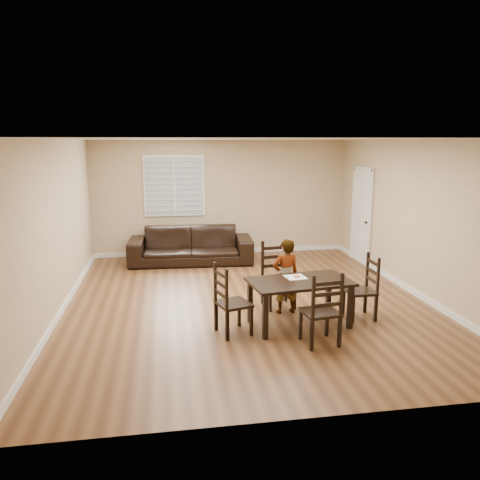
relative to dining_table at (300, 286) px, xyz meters
name	(u,v)px	position (x,y,z in m)	size (l,w,h in m)	color
ground	(246,301)	(-0.58, 1.17, -0.60)	(7.00, 7.00, 0.00)	brown
room	(247,194)	(-0.55, 1.35, 1.21)	(6.04, 7.04, 2.72)	tan
dining_table	(300,286)	(0.00, 0.00, 0.00)	(1.57, 1.02, 0.69)	black
chair_near	(276,276)	(-0.13, 0.94, -0.11)	(0.53, 0.51, 1.07)	black
chair_far	(324,314)	(0.11, -0.78, -0.14)	(0.50, 0.48, 1.02)	black
chair_left	(226,303)	(-1.11, -0.18, -0.14)	(0.54, 0.56, 1.01)	black
chair_right	(367,289)	(1.12, 0.14, -0.15)	(0.41, 0.44, 0.99)	black
child	(286,276)	(-0.07, 0.53, 0.00)	(0.44, 0.29, 1.19)	gray
napkin	(295,277)	(-0.02, 0.16, 0.09)	(0.29, 0.29, 0.00)	beige
donut	(296,276)	(-0.01, 0.17, 0.11)	(0.10, 0.10, 0.04)	#DA8B4E
sofa	(191,245)	(-1.37, 3.88, -0.20)	(2.71, 1.06, 0.79)	black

